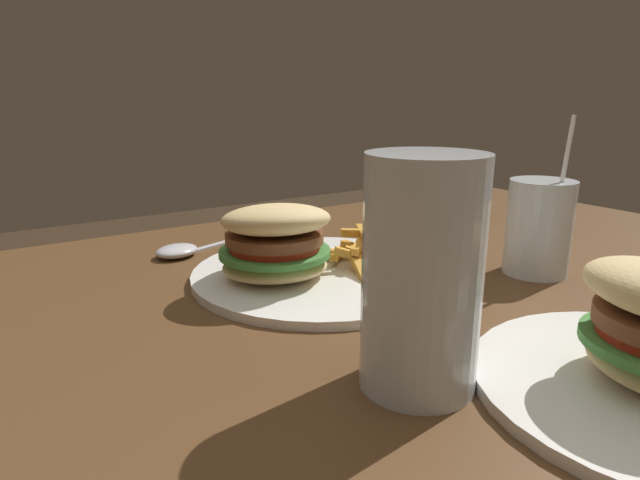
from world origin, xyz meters
name	(u,v)px	position (x,y,z in m)	size (l,w,h in m)	color
dining_table	(341,467)	(0.00, 0.00, 0.64)	(1.55, 1.02, 0.75)	brown
meal_plate_near	(299,257)	(-0.06, -0.17, 0.78)	(0.31, 0.30, 0.10)	white
beer_glass	(421,280)	(-0.02, 0.07, 0.83)	(0.09, 0.09, 0.17)	silver
juice_glass	(538,231)	(-0.32, -0.04, 0.80)	(0.08, 0.08, 0.19)	silver
spoon	(181,250)	(0.02, -0.35, 0.76)	(0.19, 0.09, 0.02)	silver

